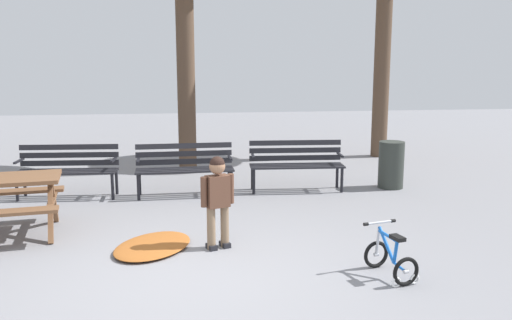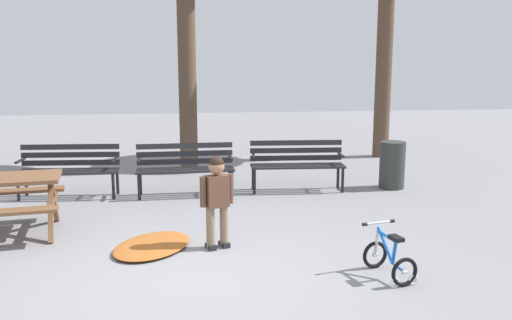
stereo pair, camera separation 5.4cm
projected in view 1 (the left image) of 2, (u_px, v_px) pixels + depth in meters
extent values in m
plane|color=gray|center=(193.00, 278.00, 5.57)|extent=(36.00, 36.00, 0.00)
cube|color=brown|center=(51.00, 211.00, 6.77)|extent=(0.14, 0.57, 0.76)
cube|color=brown|center=(54.00, 201.00, 7.24)|extent=(0.14, 0.57, 0.76)
cube|color=brown|center=(52.00, 201.00, 6.99)|extent=(0.23, 1.10, 0.04)
cube|color=#232328|center=(70.00, 169.00, 8.92)|extent=(1.60, 0.18, 0.03)
cube|color=#232328|center=(68.00, 171.00, 8.81)|extent=(1.60, 0.18, 0.03)
cube|color=#232328|center=(66.00, 172.00, 8.69)|extent=(1.60, 0.18, 0.03)
cube|color=#232328|center=(64.00, 174.00, 8.57)|extent=(1.60, 0.18, 0.03)
cube|color=#232328|center=(70.00, 163.00, 8.95)|extent=(1.60, 0.15, 0.09)
cube|color=#232328|center=(70.00, 155.00, 8.92)|extent=(1.60, 0.15, 0.09)
cube|color=#232328|center=(69.00, 147.00, 8.90)|extent=(1.60, 0.15, 0.09)
cylinder|color=black|center=(113.00, 186.00, 8.68)|extent=(0.05, 0.05, 0.44)
cylinder|color=black|center=(117.00, 181.00, 9.04)|extent=(0.05, 0.05, 0.44)
cube|color=black|center=(113.00, 160.00, 8.79)|extent=(0.07, 0.40, 0.03)
cylinder|color=black|center=(17.00, 188.00, 8.58)|extent=(0.05, 0.05, 0.44)
cylinder|color=black|center=(25.00, 183.00, 8.93)|extent=(0.05, 0.05, 0.44)
cube|color=black|center=(19.00, 161.00, 8.68)|extent=(0.07, 0.40, 0.03)
cube|color=#232328|center=(185.00, 168.00, 9.05)|extent=(1.60, 0.10, 0.03)
cube|color=#232328|center=(185.00, 169.00, 8.93)|extent=(1.60, 0.10, 0.03)
cube|color=#232328|center=(185.00, 171.00, 8.82)|extent=(1.60, 0.10, 0.03)
cube|color=#232328|center=(185.00, 172.00, 8.70)|extent=(1.60, 0.10, 0.03)
cube|color=#232328|center=(184.00, 162.00, 9.07)|extent=(1.60, 0.07, 0.09)
cube|color=#232328|center=(184.00, 154.00, 9.05)|extent=(1.60, 0.07, 0.09)
cube|color=#232328|center=(184.00, 146.00, 9.02)|extent=(1.60, 0.07, 0.09)
cylinder|color=black|center=(231.00, 184.00, 8.88)|extent=(0.05, 0.05, 0.44)
cylinder|color=black|center=(229.00, 179.00, 9.23)|extent=(0.05, 0.05, 0.44)
cube|color=black|center=(230.00, 158.00, 8.98)|extent=(0.05, 0.40, 0.03)
cylinder|color=black|center=(138.00, 187.00, 8.64)|extent=(0.05, 0.05, 0.44)
cylinder|color=black|center=(140.00, 182.00, 8.99)|extent=(0.05, 0.05, 0.44)
cube|color=black|center=(138.00, 160.00, 8.74)|extent=(0.05, 0.40, 0.03)
cube|color=#232328|center=(295.00, 164.00, 9.40)|extent=(1.60, 0.18, 0.03)
cube|color=#232328|center=(296.00, 165.00, 9.28)|extent=(1.60, 0.18, 0.03)
cube|color=#232328|center=(297.00, 167.00, 9.16)|extent=(1.60, 0.18, 0.03)
cube|color=#232328|center=(298.00, 168.00, 9.04)|extent=(1.60, 0.18, 0.03)
cube|color=#232328|center=(295.00, 158.00, 9.42)|extent=(1.60, 0.15, 0.09)
cube|color=#232328|center=(295.00, 150.00, 9.39)|extent=(1.60, 0.15, 0.09)
cube|color=#232328|center=(295.00, 143.00, 9.37)|extent=(1.60, 0.15, 0.09)
cylinder|color=black|center=(342.00, 180.00, 9.16)|extent=(0.05, 0.05, 0.44)
cylinder|color=black|center=(337.00, 175.00, 9.51)|extent=(0.05, 0.05, 0.44)
cube|color=black|center=(340.00, 155.00, 9.26)|extent=(0.07, 0.40, 0.03)
cylinder|color=black|center=(254.00, 181.00, 9.05)|extent=(0.05, 0.05, 0.44)
cylinder|color=black|center=(252.00, 177.00, 9.40)|extent=(0.05, 0.05, 0.44)
cube|color=black|center=(253.00, 156.00, 9.15)|extent=(0.07, 0.40, 0.03)
cylinder|color=#7F664C|center=(225.00, 226.00, 6.46)|extent=(0.10, 0.10, 0.51)
cube|color=black|center=(225.00, 244.00, 6.50)|extent=(0.14, 0.18, 0.06)
cylinder|color=#7F664C|center=(211.00, 229.00, 6.37)|extent=(0.10, 0.10, 0.51)
cube|color=black|center=(211.00, 247.00, 6.41)|extent=(0.14, 0.18, 0.06)
cube|color=brown|center=(218.00, 191.00, 6.34)|extent=(0.31, 0.24, 0.38)
sphere|color=#996B4C|center=(217.00, 166.00, 6.28)|extent=(0.19, 0.19, 0.19)
sphere|color=black|center=(217.00, 164.00, 6.28)|extent=(0.18, 0.18, 0.18)
cylinder|color=brown|center=(231.00, 189.00, 6.42)|extent=(0.08, 0.08, 0.36)
cylinder|color=brown|center=(204.00, 192.00, 6.25)|extent=(0.08, 0.08, 0.36)
torus|color=black|center=(376.00, 254.00, 5.82)|extent=(0.30, 0.11, 0.30)
cylinder|color=silver|center=(376.00, 254.00, 5.82)|extent=(0.06, 0.05, 0.04)
torus|color=black|center=(406.00, 272.00, 5.35)|extent=(0.30, 0.11, 0.30)
cylinder|color=silver|center=(406.00, 272.00, 5.35)|extent=(0.06, 0.05, 0.04)
torus|color=white|center=(396.00, 282.00, 5.32)|extent=(0.11, 0.05, 0.11)
torus|color=white|center=(415.00, 279.00, 5.40)|extent=(0.11, 0.05, 0.11)
cylinder|color=blue|center=(387.00, 245.00, 5.63)|extent=(0.11, 0.31, 0.32)
cylinder|color=blue|center=(396.00, 251.00, 5.48)|extent=(0.05, 0.08, 0.27)
cylinder|color=blue|center=(400.00, 267.00, 5.44)|extent=(0.07, 0.20, 0.05)
cylinder|color=silver|center=(378.00, 241.00, 5.78)|extent=(0.05, 0.08, 0.32)
cylinder|color=blue|center=(388.00, 236.00, 5.59)|extent=(0.11, 0.32, 0.05)
cube|color=black|center=(398.00, 238.00, 5.44)|extent=(0.13, 0.19, 0.04)
cylinder|color=silver|center=(380.00, 222.00, 5.72)|extent=(0.34, 0.10, 0.02)
cylinder|color=black|center=(366.00, 224.00, 5.66)|extent=(0.06, 0.05, 0.04)
cylinder|color=black|center=(393.00, 221.00, 5.78)|extent=(0.06, 0.05, 0.04)
ellipsoid|color=#9E5623|center=(153.00, 246.00, 6.44)|extent=(1.25, 1.37, 0.07)
cylinder|color=#2D332D|center=(391.00, 165.00, 9.47)|extent=(0.44, 0.44, 0.82)
cylinder|color=brown|center=(186.00, 75.00, 10.71)|extent=(0.36, 0.36, 3.87)
cylinder|color=brown|center=(382.00, 63.00, 12.32)|extent=(0.37, 0.37, 4.30)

